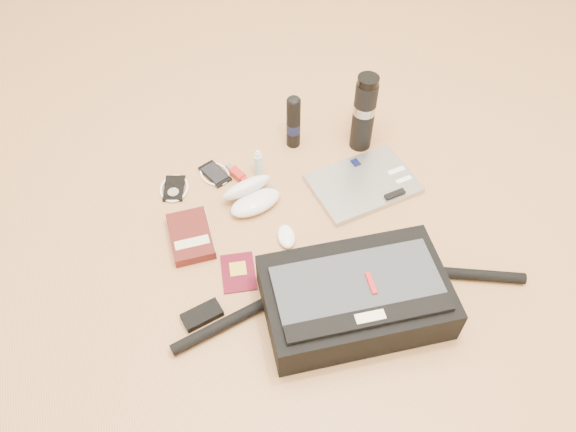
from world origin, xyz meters
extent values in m
plane|color=#B8804D|center=(0.00, 0.00, 0.00)|extent=(4.00, 4.00, 0.00)
cube|color=black|center=(0.04, -0.22, 0.06)|extent=(0.54, 0.37, 0.13)
cube|color=#2F3237|center=(0.04, -0.23, 0.13)|extent=(0.48, 0.27, 0.01)
cube|color=black|center=(0.03, -0.33, 0.13)|extent=(0.46, 0.09, 0.02)
cube|color=#F1E4C3|center=(0.03, -0.33, 0.14)|extent=(0.08, 0.04, 0.02)
cube|color=#B51214|center=(0.08, -0.24, 0.14)|extent=(0.02, 0.07, 0.02)
cylinder|color=black|center=(-0.33, -0.16, 0.02)|extent=(0.32, 0.10, 0.03)
cylinder|color=black|center=(0.42, -0.23, 0.02)|extent=(0.31, 0.16, 0.03)
cube|color=black|center=(-0.38, -0.11, 0.01)|extent=(0.12, 0.08, 0.02)
cube|color=#A3A3A6|center=(0.26, 0.21, 0.01)|extent=(0.37, 0.28, 0.02)
cube|color=black|center=(0.27, 0.30, 0.02)|extent=(0.03, 0.04, 0.00)
cube|color=silver|center=(0.38, 0.22, 0.03)|extent=(0.06, 0.03, 0.01)
cube|color=white|center=(0.39, 0.17, 0.03)|extent=(0.06, 0.02, 0.01)
cube|color=black|center=(0.33, 0.12, 0.03)|extent=(0.08, 0.03, 0.01)
cube|color=#441310|center=(-0.35, 0.17, 0.02)|extent=(0.13, 0.20, 0.03)
cube|color=beige|center=(-0.29, 0.17, 0.02)|extent=(0.01, 0.19, 0.03)
cube|color=beige|center=(-0.36, 0.13, 0.04)|extent=(0.11, 0.04, 0.00)
cube|color=#4C0817|center=(-0.24, 0.00, 0.00)|extent=(0.12, 0.15, 0.01)
cube|color=gold|center=(-0.24, 0.01, 0.01)|extent=(0.06, 0.06, 0.00)
ellipsoid|color=white|center=(-0.06, 0.08, 0.02)|extent=(0.07, 0.10, 0.03)
ellipsoid|color=silver|center=(-0.12, 0.24, 0.03)|extent=(0.20, 0.13, 0.05)
ellipsoid|color=silver|center=(-0.13, 0.29, 0.05)|extent=(0.20, 0.13, 0.10)
ellipsoid|color=black|center=(-0.15, 0.23, 0.03)|extent=(0.05, 0.04, 0.02)
ellipsoid|color=black|center=(-0.09, 0.24, 0.03)|extent=(0.05, 0.04, 0.02)
cylinder|color=black|center=(-0.12, 0.24, 0.03)|extent=(0.03, 0.01, 0.01)
cube|color=black|center=(-0.36, 0.40, 0.01)|extent=(0.10, 0.13, 0.01)
cylinder|color=#B8B9BB|center=(-0.37, 0.38, 0.01)|extent=(0.05, 0.05, 0.00)
torus|color=white|center=(-0.36, 0.40, 0.01)|extent=(0.12, 0.12, 0.01)
cube|color=black|center=(-0.22, 0.42, 0.01)|extent=(0.10, 0.13, 0.01)
cube|color=black|center=(-0.22, 0.42, 0.01)|extent=(0.09, 0.11, 0.00)
torus|color=white|center=(-0.22, 0.42, 0.01)|extent=(0.12, 0.12, 0.01)
cube|color=#A32119|center=(-0.14, 0.39, 0.01)|extent=(0.05, 0.07, 0.03)
cube|color=#A9151F|center=(-0.13, 0.36, 0.01)|extent=(0.03, 0.03, 0.02)
cylinder|color=#A8A8AA|center=(-0.16, 0.43, 0.01)|extent=(0.03, 0.04, 0.02)
cylinder|color=#A4CCE4|center=(-0.07, 0.38, 0.04)|extent=(0.03, 0.03, 0.08)
cylinder|color=silver|center=(-0.07, 0.38, 0.09)|extent=(0.02, 0.02, 0.02)
cylinder|color=silver|center=(-0.07, 0.38, 0.10)|extent=(0.01, 0.01, 0.01)
cylinder|color=black|center=(0.10, 0.49, 0.10)|extent=(0.06, 0.06, 0.20)
cylinder|color=black|center=(0.10, 0.49, 0.08)|extent=(0.06, 0.06, 0.04)
ellipsoid|color=black|center=(0.10, 0.49, 0.20)|extent=(0.06, 0.06, 0.02)
cylinder|color=black|center=(0.33, 0.41, 0.14)|extent=(0.08, 0.08, 0.28)
cylinder|color=#A0A1A3|center=(0.33, 0.41, 0.17)|extent=(0.08, 0.08, 0.03)
cylinder|color=black|center=(0.33, 0.41, 0.29)|extent=(0.08, 0.08, 0.03)
cylinder|color=#B11810|center=(0.36, 0.46, 0.12)|extent=(0.08, 0.08, 0.23)
cylinder|color=black|center=(0.36, 0.46, 0.25)|extent=(0.07, 0.07, 0.02)
camera|label=1|loc=(-0.39, -0.94, 1.45)|focal=35.00mm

